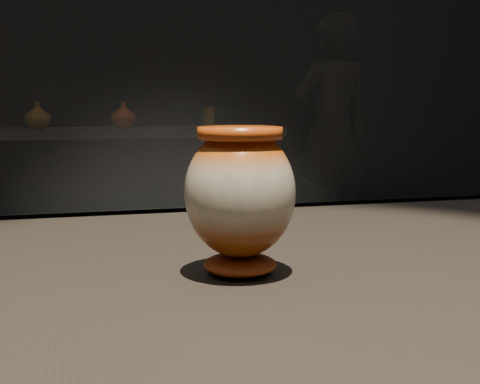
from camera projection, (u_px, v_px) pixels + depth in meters
The scene contains 6 objects.
main_vase at pixel (240, 195), 0.77m from camera, with size 0.17×0.17×0.17m.
back_shelf at pixel (125, 169), 4.33m from camera, with size 2.00×0.60×0.90m.
back_vase_left at pixel (38, 116), 4.12m from camera, with size 0.16×0.16×0.17m, color brown.
back_vase_mid at pixel (123, 115), 4.32m from camera, with size 0.16×0.16×0.17m, color #71300A.
back_vase_right at pixel (209, 117), 4.41m from camera, with size 0.07×0.07×0.13m, color brown.
visitor at pixel (332, 132), 4.83m from camera, with size 0.62×0.40×1.69m, color black.
Camera 1 is at (-0.04, -0.76, 1.11)m, focal length 50.00 mm.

